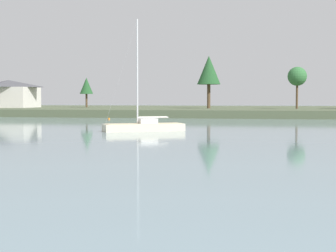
# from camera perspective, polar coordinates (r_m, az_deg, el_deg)

# --- Properties ---
(far_shore_bank) EXTENTS (248.76, 57.68, 1.40)m
(far_shore_bank) POSITION_cam_1_polar(r_m,az_deg,el_deg) (114.15, 10.17, 1.73)
(far_shore_bank) COLOR #4C563D
(far_shore_bank) RESTS_ON ground
(sailboat_cream) EXTENTS (8.56, 6.09, 12.17)m
(sailboat_cream) POSITION_cam_1_polar(r_m,az_deg,el_deg) (52.58, -2.76, -0.31)
(sailboat_cream) COLOR beige
(sailboat_cream) RESTS_ON ground
(mooring_buoy_orange) EXTENTS (0.33, 0.33, 0.38)m
(mooring_buoy_orange) POSITION_cam_1_polar(r_m,az_deg,el_deg) (83.25, -6.75, 0.81)
(mooring_buoy_orange) COLOR orange
(mooring_buoy_orange) RESTS_ON ground
(shore_tree_far_left) EXTENTS (4.81, 4.81, 10.83)m
(shore_tree_far_left) POSITION_cam_1_polar(r_m,az_deg,el_deg) (103.79, 4.67, 6.32)
(shore_tree_far_left) COLOR brown
(shore_tree_far_left) RESTS_ON far_shore_bank
(shore_tree_inland_a) EXTENTS (3.72, 3.72, 8.23)m
(shore_tree_inland_a) POSITION_cam_1_polar(r_m,az_deg,el_deg) (101.39, 14.50, 5.47)
(shore_tree_inland_a) COLOR brown
(shore_tree_inland_a) RESTS_ON far_shore_bank
(shore_tree_center_left) EXTENTS (3.03, 3.03, 6.80)m
(shore_tree_center_left) POSITION_cam_1_polar(r_m,az_deg,el_deg) (116.38, -9.28, 4.51)
(shore_tree_center_left) COLOR brown
(shore_tree_center_left) RESTS_ON far_shore_bank
(cottage_near_water) EXTENTS (12.49, 9.89, 6.21)m
(cottage_near_water) POSITION_cam_1_polar(r_m,az_deg,el_deg) (119.15, -17.71, 3.56)
(cottage_near_water) COLOR silver
(cottage_near_water) RESTS_ON far_shore_bank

